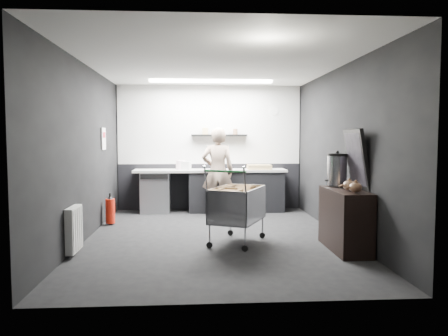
{
  "coord_description": "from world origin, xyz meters",
  "views": [
    {
      "loc": [
        -0.31,
        -6.78,
        1.57
      ],
      "look_at": [
        0.16,
        0.4,
        1.07
      ],
      "focal_mm": 35.0,
      "sensor_mm": 36.0,
      "label": 1
    }
  ],
  "objects": [
    {
      "name": "poster_red_band",
      "position": [
        -1.98,
        1.3,
        1.62
      ],
      "size": [
        0.02,
        0.22,
        0.1
      ],
      "primitive_type": "cube",
      "color": "red",
      "rests_on": "poster"
    },
    {
      "name": "prep_counter",
      "position": [
        0.14,
        2.42,
        0.46
      ],
      "size": [
        3.2,
        0.61,
        0.9
      ],
      "color": "black",
      "rests_on": "floor"
    },
    {
      "name": "floor",
      "position": [
        0.0,
        0.0,
        0.0
      ],
      "size": [
        5.5,
        5.5,
        0.0
      ],
      "primitive_type": "plane",
      "color": "black",
      "rests_on": "ground"
    },
    {
      "name": "sideboard",
      "position": [
        1.78,
        -0.85,
        0.54
      ],
      "size": [
        0.48,
        1.13,
        1.69
      ],
      "color": "black",
      "rests_on": "floor"
    },
    {
      "name": "wall_back",
      "position": [
        0.0,
        2.75,
        1.35
      ],
      "size": [
        5.5,
        0.0,
        5.5
      ],
      "primitive_type": "plane",
      "rotation": [
        1.57,
        0.0,
        0.0
      ],
      "color": "black",
      "rests_on": "floor"
    },
    {
      "name": "ceiling_strip",
      "position": [
        0.0,
        1.85,
        2.67
      ],
      "size": [
        2.4,
        0.2,
        0.04
      ],
      "primitive_type": "cube",
      "color": "white",
      "rests_on": "ceiling"
    },
    {
      "name": "shopping_cart",
      "position": [
        0.3,
        -0.38,
        0.54
      ],
      "size": [
        1.01,
        1.27,
        1.13
      ],
      "color": "silver",
      "rests_on": "floor"
    },
    {
      "name": "floating_shelf",
      "position": [
        0.2,
        2.62,
        1.62
      ],
      "size": [
        1.2,
        0.22,
        0.04
      ],
      "primitive_type": "cube",
      "color": "black",
      "rests_on": "wall_back"
    },
    {
      "name": "radiator",
      "position": [
        -1.94,
        -0.9,
        0.35
      ],
      "size": [
        0.1,
        0.5,
        0.6
      ],
      "primitive_type": "cube",
      "color": "silver",
      "rests_on": "wall_left"
    },
    {
      "name": "person",
      "position": [
        0.14,
        1.97,
        0.89
      ],
      "size": [
        0.68,
        0.48,
        1.77
      ],
      "primitive_type": "imported",
      "rotation": [
        0.0,
        0.0,
        3.06
      ],
      "color": "beige",
      "rests_on": "floor"
    },
    {
      "name": "fire_extinguisher",
      "position": [
        -1.85,
        1.13,
        0.27
      ],
      "size": [
        0.17,
        0.17,
        0.55
      ],
      "color": "red",
      "rests_on": "floor"
    },
    {
      "name": "wall_left",
      "position": [
        -2.0,
        0.0,
        1.35
      ],
      "size": [
        0.0,
        5.5,
        5.5
      ],
      "primitive_type": "plane",
      "rotation": [
        1.57,
        0.0,
        1.57
      ],
      "color": "black",
      "rests_on": "floor"
    },
    {
      "name": "wall_right",
      "position": [
        2.0,
        0.0,
        1.35
      ],
      "size": [
        0.0,
        5.5,
        5.5
      ],
      "primitive_type": "plane",
      "rotation": [
        1.57,
        0.0,
        -1.57
      ],
      "color": "black",
      "rests_on": "floor"
    },
    {
      "name": "dado_panel",
      "position": [
        0.0,
        2.73,
        0.5
      ],
      "size": [
        3.95,
        0.02,
        1.0
      ],
      "primitive_type": "cube",
      "color": "black",
      "rests_on": "wall_back"
    },
    {
      "name": "white_container",
      "position": [
        -0.51,
        2.37,
        0.99
      ],
      "size": [
        0.23,
        0.2,
        0.17
      ],
      "primitive_type": "cube",
      "rotation": [
        0.0,
        0.0,
        -0.32
      ],
      "color": "silver",
      "rests_on": "prep_counter"
    },
    {
      "name": "kitchen_wall_panel",
      "position": [
        0.0,
        2.73,
        1.85
      ],
      "size": [
        3.95,
        0.02,
        1.7
      ],
      "primitive_type": "cube",
      "color": "beige",
      "rests_on": "wall_back"
    },
    {
      "name": "wall_clock",
      "position": [
        1.4,
        2.72,
        2.15
      ],
      "size": [
        0.2,
        0.03,
        0.2
      ],
      "primitive_type": "cylinder",
      "rotation": [
        1.57,
        0.0,
        0.0
      ],
      "color": "silver",
      "rests_on": "wall_back"
    },
    {
      "name": "cardboard_box",
      "position": [
        1.04,
        2.37,
        0.95
      ],
      "size": [
        0.5,
        0.38,
        0.1
      ],
      "primitive_type": "cube",
      "rotation": [
        0.0,
        0.0,
        -0.01
      ],
      "color": "tan",
      "rests_on": "prep_counter"
    },
    {
      "name": "ceiling",
      "position": [
        0.0,
        0.0,
        2.7
      ],
      "size": [
        5.5,
        5.5,
        0.0
      ],
      "primitive_type": "plane",
      "rotation": [
        3.14,
        0.0,
        0.0
      ],
      "color": "white",
      "rests_on": "wall_back"
    },
    {
      "name": "wall_front",
      "position": [
        0.0,
        -2.75,
        1.35
      ],
      "size": [
        5.5,
        0.0,
        5.5
      ],
      "primitive_type": "plane",
      "rotation": [
        -1.57,
        0.0,
        0.0
      ],
      "color": "black",
      "rests_on": "floor"
    },
    {
      "name": "poster",
      "position": [
        -1.98,
        1.3,
        1.55
      ],
      "size": [
        0.02,
        0.3,
        0.4
      ],
      "primitive_type": "cube",
      "color": "white",
      "rests_on": "wall_left"
    },
    {
      "name": "pink_tub",
      "position": [
        -0.62,
        2.42,
        1.0
      ],
      "size": [
        0.19,
        0.19,
        0.19
      ],
      "primitive_type": "cylinder",
      "color": "white",
      "rests_on": "prep_counter"
    }
  ]
}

